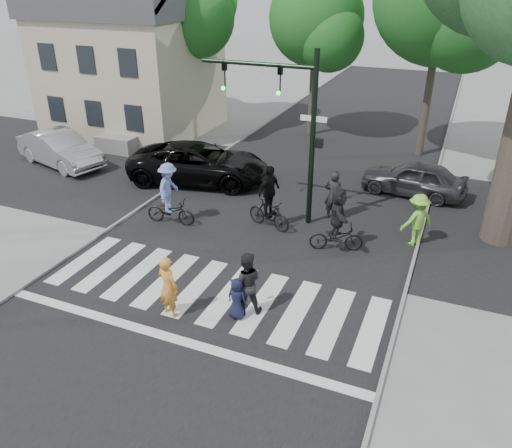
% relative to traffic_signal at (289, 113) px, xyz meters
% --- Properties ---
extents(ground, '(120.00, 120.00, 0.00)m').
position_rel_traffic_signal_xyz_m(ground, '(-0.35, -6.20, -3.90)').
color(ground, gray).
rests_on(ground, ground).
extents(road_stem, '(10.00, 70.00, 0.01)m').
position_rel_traffic_signal_xyz_m(road_stem, '(-0.35, -1.20, -3.90)').
color(road_stem, black).
rests_on(road_stem, ground).
extents(road_cross, '(70.00, 10.00, 0.01)m').
position_rel_traffic_signal_xyz_m(road_cross, '(-0.35, 1.80, -3.89)').
color(road_cross, black).
rests_on(road_cross, ground).
extents(curb_left, '(0.10, 70.00, 0.10)m').
position_rel_traffic_signal_xyz_m(curb_left, '(-5.40, -1.20, -3.85)').
color(curb_left, gray).
rests_on(curb_left, ground).
extents(curb_right, '(0.10, 70.00, 0.10)m').
position_rel_traffic_signal_xyz_m(curb_right, '(4.70, -1.20, -3.85)').
color(curb_right, gray).
rests_on(curb_right, ground).
extents(crosswalk, '(10.00, 3.85, 0.01)m').
position_rel_traffic_signal_xyz_m(crosswalk, '(-0.35, -5.54, -3.89)').
color(crosswalk, silver).
rests_on(crosswalk, ground).
extents(traffic_signal, '(4.45, 0.29, 6.00)m').
position_rel_traffic_signal_xyz_m(traffic_signal, '(0.00, 0.00, 0.00)').
color(traffic_signal, black).
rests_on(traffic_signal, ground).
extents(bg_tree_0, '(5.46, 5.20, 8.97)m').
position_rel_traffic_signal_xyz_m(bg_tree_0, '(-14.09, 9.80, 2.24)').
color(bg_tree_0, brown).
rests_on(bg_tree_0, ground).
extents(bg_tree_1, '(6.09, 5.80, 9.80)m').
position_rel_traffic_signal_xyz_m(bg_tree_1, '(-9.06, 9.28, 2.75)').
color(bg_tree_1, brown).
rests_on(bg_tree_1, ground).
extents(bg_tree_2, '(5.04, 4.80, 8.40)m').
position_rel_traffic_signal_xyz_m(bg_tree_2, '(-2.11, 10.42, 1.88)').
color(bg_tree_2, brown).
rests_on(bg_tree_2, ground).
extents(bg_tree_3, '(6.30, 6.00, 10.20)m').
position_rel_traffic_signal_xyz_m(bg_tree_3, '(3.95, 9.07, 3.04)').
color(bg_tree_3, brown).
rests_on(bg_tree_3, ground).
extents(house, '(8.40, 8.10, 8.82)m').
position_rel_traffic_signal_xyz_m(house, '(-11.85, 7.78, -0.10)').
color(house, beige).
rests_on(house, ground).
extents(pedestrian_woman, '(0.71, 0.55, 1.73)m').
position_rel_traffic_signal_xyz_m(pedestrian_woman, '(-0.89, -6.56, -3.04)').
color(pedestrian_woman, '#F09D37').
rests_on(pedestrian_woman, ground).
extents(pedestrian_child, '(0.62, 0.45, 1.17)m').
position_rel_traffic_signal_xyz_m(pedestrian_child, '(0.79, -6.00, -3.31)').
color(pedestrian_child, '#151836').
rests_on(pedestrian_child, ground).
extents(pedestrian_adult, '(1.05, 0.95, 1.75)m').
position_rel_traffic_signal_xyz_m(pedestrian_adult, '(0.90, -5.66, -3.02)').
color(pedestrian_adult, black).
rests_on(pedestrian_adult, ground).
extents(cyclist_left, '(1.85, 1.23, 2.27)m').
position_rel_traffic_signal_xyz_m(cyclist_left, '(-3.68, -1.94, -2.92)').
color(cyclist_left, black).
rests_on(cyclist_left, ground).
extents(cyclist_mid, '(1.83, 1.15, 2.30)m').
position_rel_traffic_signal_xyz_m(cyclist_mid, '(-0.33, -0.90, -2.96)').
color(cyclist_mid, black).
rests_on(cyclist_mid, ground).
extents(cyclist_right, '(1.81, 1.68, 2.17)m').
position_rel_traffic_signal_xyz_m(cyclist_right, '(2.25, -1.53, -2.93)').
color(cyclist_right, black).
rests_on(cyclist_right, ground).
extents(car_suv, '(6.32, 3.89, 1.63)m').
position_rel_traffic_signal_xyz_m(car_suv, '(-4.67, 2.01, -3.08)').
color(car_suv, black).
rests_on(car_suv, ground).
extents(car_silver, '(5.04, 2.90, 1.57)m').
position_rel_traffic_signal_xyz_m(car_silver, '(-11.56, 1.31, -3.12)').
color(car_silver, '#BABABF').
rests_on(car_silver, ground).
extents(car_grey, '(4.24, 2.10, 1.39)m').
position_rel_traffic_signal_xyz_m(car_grey, '(3.95, 4.09, -3.21)').
color(car_grey, '#303035').
rests_on(car_grey, ground).
extents(bystander_hivis, '(1.29, 1.27, 1.78)m').
position_rel_traffic_signal_xyz_m(bystander_hivis, '(4.55, -0.15, -3.01)').
color(bystander_hivis, '#84D13C').
rests_on(bystander_hivis, ground).
extents(bystander_dark, '(0.68, 0.45, 1.84)m').
position_rel_traffic_signal_xyz_m(bystander_dark, '(1.54, 0.66, -2.98)').
color(bystander_dark, black).
rests_on(bystander_dark, ground).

